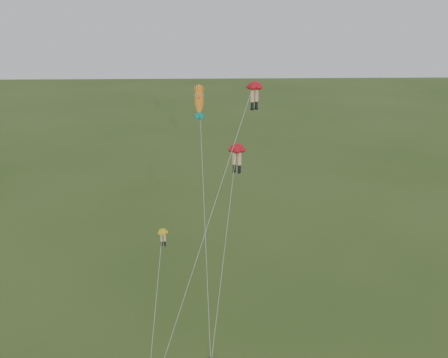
{
  "coord_description": "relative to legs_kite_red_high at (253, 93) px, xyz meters",
  "views": [
    {
      "loc": [
        1.61,
        -32.92,
        26.68
      ],
      "look_at": [
        2.87,
        6.0,
        12.73
      ],
      "focal_mm": 40.0,
      "sensor_mm": 36.0,
      "label": 1
    }
  ],
  "objects": [
    {
      "name": "fish_kite",
      "position": [
        -4.45,
        2.68,
        -1.12
      ],
      "size": [
        1.35,
        12.79,
        20.02
      ],
      "rotation": [
        0.81,
        0.0,
        0.01
      ],
      "color": "yellow",
      "rests_on": "ground"
    },
    {
      "name": "legs_kite_red_mid",
      "position": [
        -1.31,
        -0.31,
        -5.02
      ],
      "size": [
        3.48,
        9.94,
        15.36
      ],
      "rotation": [
        0.0,
        0.0,
        -0.38
      ],
      "color": "#B4121B",
      "rests_on": "ground"
    },
    {
      "name": "legs_kite_red_high",
      "position": [
        0.0,
        0.0,
        0.0
      ],
      "size": [
        8.72,
        10.83,
        20.51
      ],
      "rotation": [
        0.0,
        0.0,
        0.53
      ],
      "color": "#B4121B",
      "rests_on": "ground"
    },
    {
      "name": "legs_kite_yellow",
      "position": [
        -7.61,
        -3.19,
        -11.59
      ],
      "size": [
        1.32,
        8.44,
        8.79
      ],
      "rotation": [
        0.0,
        0.0,
        -0.0
      ],
      "color": "gold",
      "rests_on": "ground"
    },
    {
      "name": "ground",
      "position": [
        -5.29,
        -7.65,
        -19.61
      ],
      "size": [
        300.0,
        300.0,
        0.0
      ],
      "primitive_type": "plane",
      "color": "#314C1B",
      "rests_on": "ground"
    }
  ]
}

